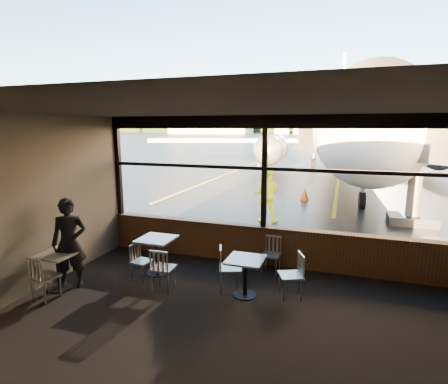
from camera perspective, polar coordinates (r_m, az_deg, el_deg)
The scene contains 31 objects.
ground_plane at distance 127.89m, azimuth 18.21°, elevation 8.48°, with size 520.00×520.00×0.00m, color black.
carpet_floor at distance 6.05m, azimuth -0.33°, elevation -21.62°, with size 8.00×6.00×0.01m, color black.
ceiling at distance 5.13m, azimuth -0.37°, elevation 13.56°, with size 8.00×6.00×0.04m, color #38332D.
wall_left at distance 7.61m, azimuth -30.16°, elevation -2.14°, with size 0.04×6.00×3.50m, color #4D463D.
wall_back at distance 2.89m, azimuth -21.64°, elevation -20.88°, with size 8.00×0.04×3.50m, color #4D463D.
window_sill at distance 8.49m, azimuth 6.38°, elevation -8.68°, with size 8.00×0.28×0.90m, color #4D2D17.
window_header at distance 8.02m, azimuth 6.81°, elevation 11.29°, with size 8.00×0.18×0.30m, color black.
mullion_left at distance 9.71m, azimuth -16.85°, elevation 3.96°, with size 0.12×0.12×2.60m, color black.
mullion_centre at distance 8.09m, azimuth 6.63°, elevation 3.12°, with size 0.12×0.12×2.60m, color black.
window_transom at distance 8.07m, azimuth 6.65°, elevation 3.82°, with size 8.00×0.10×0.08m, color black.
airliner at distance 27.70m, azimuth 19.97°, elevation 15.13°, with size 31.53×37.84×11.56m, color white, non-canonical shape.
jet_bridge at distance 13.51m, azimuth 27.05°, elevation 5.75°, with size 8.94×10.93×4.77m, color #2F2F32, non-canonical shape.
cafe_table_near at distance 6.94m, azimuth 3.49°, elevation -13.74°, with size 0.69×0.69×0.76m, color #A7A099, non-canonical shape.
cafe_table_mid at distance 8.02m, azimuth -10.88°, elevation -10.23°, with size 0.75×0.75×0.83m, color gray, non-canonical shape.
cafe_table_left at distance 7.93m, azimuth -25.39°, elevation -11.61°, with size 0.69×0.69×0.76m, color gray, non-canonical shape.
chair_near_e at distance 6.95m, azimuth 10.82°, elevation -13.29°, with size 0.49×0.49×0.89m, color beige, non-canonical shape.
chair_near_w at distance 7.14m, azimuth 1.05°, elevation -12.39°, with size 0.49×0.49×0.91m, color #AAA499, non-canonical shape.
chair_near_n at distance 7.99m, azimuth 7.68°, elevation -10.21°, with size 0.45×0.45×0.83m, color #B4AEA2, non-canonical shape.
chair_mid_s at distance 7.26m, azimuth -9.87°, elevation -12.20°, with size 0.49×0.49×0.89m, color #AEA89D, non-canonical shape.
chair_mid_w at distance 7.81m, azimuth -13.27°, elevation -11.05°, with size 0.43×0.43×0.79m, color #ACA79B, non-canonical shape.
chair_left_s at distance 7.59m, azimuth -27.13°, elevation -12.24°, with size 0.48×0.48×0.88m, color #B5B0A3, non-canonical shape.
passenger at distance 7.78m, azimuth -23.94°, elevation -7.65°, with size 0.67×0.44×1.85m, color black.
ground_crew at distance 12.19m, azimuth 6.85°, elevation -0.44°, with size 0.91×0.71×1.87m, color #BFF219.
cone_nose at distance 16.22m, azimuth 13.04°, elevation -0.28°, with size 0.40×0.40×0.56m, color #F54707.
cone_wing at distance 28.64m, azimuth 5.68°, elevation 4.41°, with size 0.35×0.35×0.48m, color #FF5F08.
hangar_left at distance 201.07m, azimuth -2.17°, elevation 11.08°, with size 45.00×18.00×11.00m, color silver, non-canonical shape.
hangar_mid at distance 192.86m, azimuth 18.58°, elevation 10.43°, with size 38.00×15.00×10.00m, color silver, non-canonical shape.
fuel_tank_a at distance 192.47m, azimuth 9.44°, elevation 10.23°, with size 8.00×8.00×6.00m, color silver.
fuel_tank_b at distance 191.08m, azimuth 12.44°, elevation 10.13°, with size 8.00×8.00×6.00m, color silver.
fuel_tank_c at distance 190.20m, azimuth 15.48°, elevation 10.00°, with size 8.00×8.00×6.00m, color silver.
treeline at distance 217.87m, azimuth 18.65°, elevation 10.63°, with size 360.00×3.00×12.00m, color black.
Camera 1 is at (1.68, -7.84, 3.22)m, focal length 28.00 mm.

